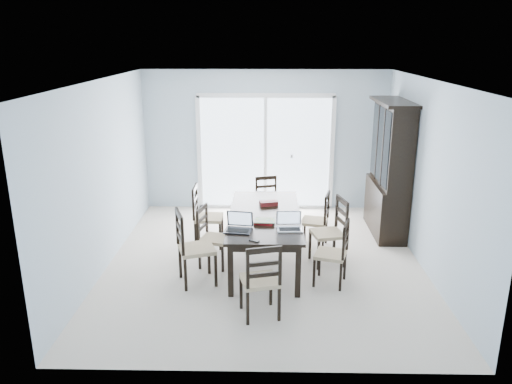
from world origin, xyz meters
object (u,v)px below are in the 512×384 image
(china_hutch, at_px, (389,170))
(cell_phone, at_px, (254,241))
(chair_left_near, at_px, (189,240))
(chair_left_mid, at_px, (209,230))
(chair_right_mid, at_px, (334,224))
(hot_tub, at_px, (253,167))
(dining_table, at_px, (265,219))
(laptop_dark, at_px, (238,227))
(game_box, at_px, (269,203))
(chair_left_far, at_px, (202,209))
(chair_end_far, at_px, (267,197))
(chair_right_near, at_px, (338,246))
(chair_right_far, at_px, (320,214))
(laptop_silver, at_px, (290,226))
(chair_end_near, at_px, (262,274))

(china_hutch, distance_m, cell_phone, 3.13)
(chair_left_near, distance_m, chair_left_mid, 0.61)
(chair_right_mid, bearing_deg, cell_phone, 118.91)
(hot_tub, bearing_deg, dining_table, -85.78)
(chair_left_near, distance_m, laptop_dark, 0.67)
(chair_right_mid, height_order, game_box, chair_right_mid)
(china_hutch, bearing_deg, dining_table, -148.29)
(chair_left_far, bearing_deg, chair_end_far, 129.53)
(chair_left_mid, relative_size, laptop_dark, 2.68)
(dining_table, height_order, laptop_dark, laptop_dark)
(chair_left_far, relative_size, chair_end_far, 1.10)
(china_hutch, bearing_deg, cell_phone, -133.68)
(cell_phone, relative_size, hot_tub, 0.05)
(chair_right_near, height_order, chair_right_far, chair_right_near)
(china_hutch, height_order, chair_right_far, china_hutch)
(chair_left_far, height_order, chair_right_mid, chair_right_mid)
(chair_right_far, bearing_deg, game_box, 119.97)
(china_hutch, distance_m, chair_left_near, 3.59)
(chair_left_mid, xyz_separation_m, hot_tub, (0.52, 3.66, -0.01))
(dining_table, height_order, china_hutch, china_hutch)
(dining_table, distance_m, game_box, 0.40)
(chair_left_far, height_order, laptop_silver, chair_left_far)
(dining_table, xyz_separation_m, laptop_silver, (0.32, -0.62, 0.13))
(chair_left_near, distance_m, chair_right_mid, 2.09)
(chair_right_mid, relative_size, chair_right_far, 1.10)
(laptop_silver, xyz_separation_m, game_box, (-0.27, 1.00, -0.02))
(chair_end_far, bearing_deg, china_hutch, 157.62)
(chair_left_mid, distance_m, chair_right_far, 1.78)
(chair_right_mid, bearing_deg, chair_left_far, 59.05)
(chair_left_mid, xyz_separation_m, chair_left_far, (-0.18, 0.72, 0.06))
(chair_left_mid, distance_m, laptop_silver, 1.26)
(chair_left_mid, relative_size, chair_right_far, 0.99)
(dining_table, xyz_separation_m, chair_right_mid, (0.99, 0.03, -0.08))
(chair_left_far, relative_size, chair_end_near, 1.03)
(china_hutch, bearing_deg, chair_left_near, -147.55)
(chair_right_near, xyz_separation_m, game_box, (-0.89, 1.03, 0.24))
(dining_table, height_order, cell_phone, cell_phone)
(hot_tub, bearing_deg, chair_end_far, -81.81)
(dining_table, height_order, game_box, game_box)
(chair_right_mid, bearing_deg, game_box, 55.67)
(chair_right_far, distance_m, laptop_silver, 1.35)
(chair_end_far, bearing_deg, laptop_dark, 63.46)
(dining_table, height_order, chair_left_near, chair_left_near)
(laptop_dark, distance_m, cell_phone, 0.39)
(chair_right_mid, bearing_deg, laptop_dark, 104.26)
(hot_tub, bearing_deg, chair_right_mid, -70.55)
(chair_right_far, relative_size, laptop_dark, 2.70)
(chair_end_far, xyz_separation_m, hot_tub, (-0.30, 2.11, -0.01))
(chair_left_near, xyz_separation_m, chair_left_mid, (0.20, 0.57, -0.09))
(chair_left_near, distance_m, laptop_silver, 1.32)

